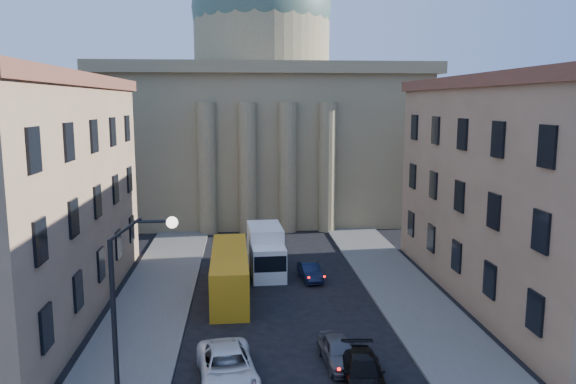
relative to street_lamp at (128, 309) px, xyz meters
name	(u,v)px	position (x,y,z in m)	size (l,w,h in m)	color
sidewalk_left	(139,333)	(-1.53, 10.00, -5.21)	(5.00, 60.00, 0.15)	#5C5954
sidewalk_right	(432,323)	(15.47, 10.00, -5.21)	(5.00, 60.00, 0.15)	#5C5954
church	(263,112)	(6.97, 47.47, 6.59)	(68.02, 28.76, 36.60)	olive
building_left	(3,196)	(-10.03, 14.00, 2.14)	(11.60, 26.60, 14.70)	#A17D5E
building_right	(543,189)	(23.97, 14.00, 2.14)	(11.60, 26.60, 14.70)	#A17D5E
street_lamp	(128,309)	(0.00, 0.00, 0.00)	(2.62, 0.44, 8.83)	black
car_left_mid	(227,367)	(3.58, 4.00, -4.51)	(2.59, 5.61, 1.56)	white
car_right_mid	(363,372)	(9.86, 3.21, -4.61)	(1.88, 4.64, 1.35)	black
car_right_far	(339,351)	(9.11, 5.46, -4.60)	(1.62, 4.02, 1.37)	#515056
car_right_distant	(310,272)	(9.32, 19.08, -4.67)	(1.30, 3.73, 1.23)	black
city_bus	(230,271)	(3.47, 16.41, -3.69)	(2.62, 10.59, 2.97)	orange
box_truck	(266,251)	(6.16, 21.16, -3.63)	(2.80, 6.47, 3.49)	white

